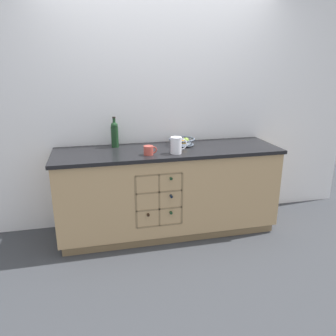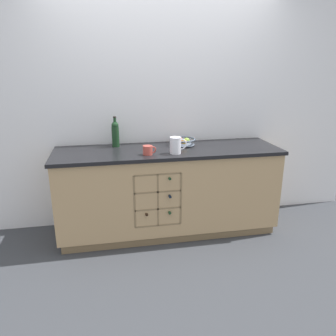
# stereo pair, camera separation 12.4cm
# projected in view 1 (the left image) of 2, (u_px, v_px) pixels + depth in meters

# --- Properties ---
(ground_plane) EXTENTS (14.00, 14.00, 0.00)m
(ground_plane) POSITION_uv_depth(u_px,v_px,m) (168.00, 230.00, 3.57)
(ground_plane) COLOR #383A3F
(back_wall) EXTENTS (4.63, 0.06, 2.55)m
(back_wall) POSITION_uv_depth(u_px,v_px,m) (160.00, 108.00, 3.54)
(back_wall) COLOR white
(back_wall) RESTS_ON ground_plane
(kitchen_island) EXTENTS (2.27, 0.69, 0.91)m
(kitchen_island) POSITION_uv_depth(u_px,v_px,m) (168.00, 191.00, 3.43)
(kitchen_island) COLOR olive
(kitchen_island) RESTS_ON ground_plane
(fruit_bowl) EXTENTS (0.27, 0.27, 0.08)m
(fruit_bowl) POSITION_uv_depth(u_px,v_px,m) (182.00, 141.00, 3.44)
(fruit_bowl) COLOR #4C5666
(fruit_bowl) RESTS_ON kitchen_island
(white_pitcher) EXTENTS (0.17, 0.11, 0.16)m
(white_pitcher) POSITION_uv_depth(u_px,v_px,m) (176.00, 145.00, 3.11)
(white_pitcher) COLOR white
(white_pitcher) RESTS_ON kitchen_island
(ceramic_mug) EXTENTS (0.13, 0.09, 0.09)m
(ceramic_mug) POSITION_uv_depth(u_px,v_px,m) (149.00, 150.00, 3.08)
(ceramic_mug) COLOR #B7473D
(ceramic_mug) RESTS_ON kitchen_island
(standing_wine_bottle) EXTENTS (0.08, 0.08, 0.31)m
(standing_wine_bottle) POSITION_uv_depth(u_px,v_px,m) (115.00, 134.00, 3.34)
(standing_wine_bottle) COLOR #19381E
(standing_wine_bottle) RESTS_ON kitchen_island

